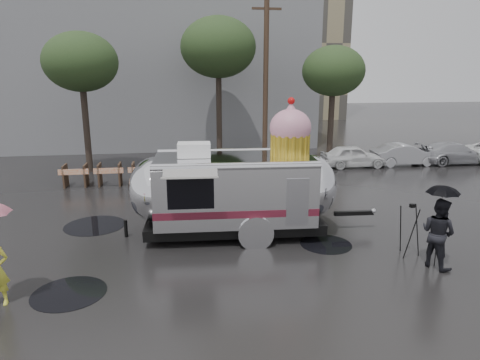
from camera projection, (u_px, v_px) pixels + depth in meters
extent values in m
plane|color=black|center=(281.00, 276.00, 10.86)|extent=(120.00, 120.00, 0.00)
cylinder|color=black|center=(326.00, 244.00, 12.84)|extent=(1.54, 1.54, 0.01)
cylinder|color=black|center=(95.00, 225.00, 14.42)|extent=(2.02, 2.02, 0.01)
cylinder|color=black|center=(69.00, 293.00, 9.99)|extent=(1.72, 1.72, 0.01)
cube|color=slate|center=(152.00, 52.00, 31.70)|extent=(22.00, 12.00, 13.00)
cylinder|color=#473323|center=(266.00, 82.00, 23.54)|extent=(0.28, 0.28, 9.00)
cube|color=#473323|center=(267.00, 9.00, 22.61)|extent=(1.60, 0.12, 0.12)
cylinder|color=#382D26|center=(85.00, 115.00, 21.59)|extent=(0.32, 0.32, 5.85)
ellipsoid|color=#23391B|center=(81.00, 62.00, 20.96)|extent=(3.64, 3.64, 2.86)
cylinder|color=#382D26|center=(219.00, 102.00, 24.41)|extent=(0.32, 0.32, 6.75)
ellipsoid|color=#23391B|center=(218.00, 47.00, 23.68)|extent=(4.20, 4.20, 3.30)
cylinder|color=#382D26|center=(331.00, 116.00, 23.53)|extent=(0.32, 0.32, 5.40)
ellipsoid|color=#23391B|center=(333.00, 71.00, 22.94)|extent=(3.36, 3.36, 2.64)
cube|color=#473323|center=(65.00, 176.00, 19.24)|extent=(0.08, 0.80, 1.00)
cube|color=#473323|center=(86.00, 175.00, 19.37)|extent=(0.08, 0.80, 1.00)
cube|color=#E5590C|center=(73.00, 172.00, 18.88)|extent=(1.30, 0.04, 0.25)
cube|color=#473323|center=(100.00, 175.00, 19.45)|extent=(0.08, 0.80, 1.00)
cube|color=#473323|center=(120.00, 174.00, 19.58)|extent=(0.08, 0.80, 1.00)
cube|color=#E5590C|center=(108.00, 171.00, 19.09)|extent=(1.30, 0.04, 0.25)
cube|color=#473323|center=(134.00, 173.00, 19.67)|extent=(0.08, 0.80, 1.00)
cube|color=#473323|center=(153.00, 173.00, 19.80)|extent=(0.08, 0.80, 1.00)
cube|color=#E5590C|center=(143.00, 170.00, 19.31)|extent=(1.30, 0.04, 0.25)
imported|color=silver|center=(353.00, 154.00, 23.20)|extent=(4.00, 1.80, 1.40)
imported|color=#B2B2B7|center=(405.00, 153.00, 23.64)|extent=(4.00, 1.80, 1.40)
imported|color=#B2B2B7|center=(454.00, 151.00, 24.07)|extent=(4.20, 1.80, 1.44)
cube|color=silver|center=(234.00, 187.00, 13.38)|extent=(4.95, 2.78, 1.97)
ellipsoid|color=silver|center=(309.00, 185.00, 13.60)|extent=(1.78, 2.61, 1.97)
ellipsoid|color=silver|center=(156.00, 189.00, 13.16)|extent=(1.78, 2.61, 1.97)
cube|color=black|center=(234.00, 222.00, 13.66)|extent=(5.59, 2.49, 0.33)
cylinder|color=black|center=(255.00, 234.00, 12.62)|extent=(0.78, 0.28, 0.77)
cylinder|color=black|center=(247.00, 210.00, 14.80)|extent=(0.78, 0.28, 0.77)
cylinder|color=silver|center=(256.00, 234.00, 12.46)|extent=(1.06, 0.17, 1.05)
cube|color=black|center=(354.00, 213.00, 13.98)|extent=(1.32, 0.20, 0.13)
sphere|color=silver|center=(373.00, 211.00, 14.02)|extent=(0.18, 0.18, 0.18)
cylinder|color=black|center=(126.00, 228.00, 13.38)|extent=(0.12, 0.12, 0.55)
cube|color=#581625|center=(237.00, 215.00, 12.29)|extent=(4.81, 0.30, 0.22)
cube|color=#581625|center=(231.00, 191.00, 14.71)|extent=(4.81, 0.30, 0.22)
cube|color=black|center=(191.00, 194.00, 11.99)|extent=(1.31, 0.10, 0.88)
cube|color=#A19D96|center=(190.00, 178.00, 11.60)|extent=(1.56, 0.63, 0.16)
cube|color=silver|center=(298.00, 202.00, 12.35)|extent=(0.66, 0.07, 1.42)
cube|color=white|center=(194.00, 150.00, 12.97)|extent=(1.02, 0.77, 0.42)
cylinder|color=yellow|center=(290.00, 145.00, 13.22)|extent=(1.20, 1.20, 0.66)
ellipsoid|color=pink|center=(290.00, 128.00, 13.09)|extent=(1.34, 1.34, 1.14)
cone|color=pink|center=(291.00, 109.00, 12.95)|extent=(0.58, 0.58, 0.44)
sphere|color=red|center=(291.00, 101.00, 12.89)|extent=(0.23, 0.23, 0.22)
imported|color=black|center=(438.00, 233.00, 11.17)|extent=(0.83, 1.03, 1.88)
imported|color=black|center=(442.00, 198.00, 10.93)|extent=(1.03, 1.03, 0.70)
cylinder|color=black|center=(438.00, 237.00, 11.20)|extent=(0.02, 0.02, 1.65)
cylinder|color=black|center=(417.00, 230.00, 12.01)|extent=(0.09, 0.33, 1.46)
cylinder|color=black|center=(401.00, 229.00, 12.09)|extent=(0.26, 0.23, 1.46)
cylinder|color=black|center=(412.00, 234.00, 11.68)|extent=(0.32, 0.13, 1.46)
cube|color=black|center=(412.00, 206.00, 11.75)|extent=(0.14, 0.12, 0.10)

